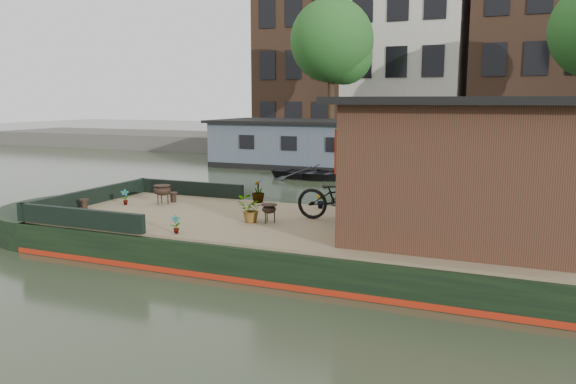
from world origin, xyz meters
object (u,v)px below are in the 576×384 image
at_px(cabin, 460,167).
at_px(brazier_front, 269,214).
at_px(dinghy, 314,170).
at_px(potted_plant_a, 125,197).
at_px(brazier_rear, 162,195).
at_px(bicycle, 341,197).

relative_size(cabin, brazier_front, 10.83).
height_order(brazier_front, dinghy, brazier_front).
bearing_deg(potted_plant_a, brazier_rear, 27.62).
height_order(cabin, potted_plant_a, cabin).
relative_size(cabin, dinghy, 1.22).
bearing_deg(dinghy, cabin, -144.52).
distance_m(cabin, bicycle, 2.42).
relative_size(bicycle, potted_plant_a, 5.15).
relative_size(cabin, bicycle, 2.19).
xyz_separation_m(brazier_front, brazier_rear, (-3.09, 0.85, 0.04)).
distance_m(potted_plant_a, dinghy, 10.12).
bearing_deg(bicycle, dinghy, 23.31).
bearing_deg(bicycle, potted_plant_a, 92.90).
height_order(cabin, dinghy, cabin).
bearing_deg(brazier_rear, dinghy, 89.09).
distance_m(bicycle, dinghy, 10.71).
xyz_separation_m(potted_plant_a, dinghy, (0.90, 10.07, -0.49)).
xyz_separation_m(brazier_rear, dinghy, (0.15, 9.68, -0.53)).
bearing_deg(cabin, brazier_rear, 174.53).
xyz_separation_m(potted_plant_a, brazier_rear, (0.75, 0.39, 0.05)).
bearing_deg(brazier_rear, brazier_front, -15.41).
xyz_separation_m(cabin, bicycle, (-2.26, 0.47, -0.75)).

